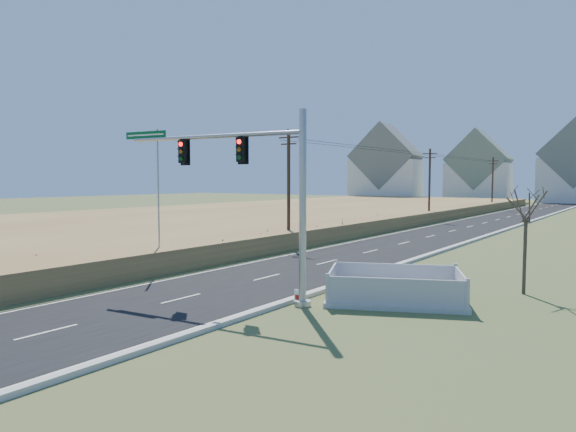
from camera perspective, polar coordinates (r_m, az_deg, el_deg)
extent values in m
plane|color=#4B5B2C|center=(24.24, -8.25, -8.32)|extent=(260.00, 260.00, 0.00)
cube|color=black|center=(69.19, 21.87, -0.50)|extent=(8.00, 180.00, 0.06)
cube|color=#B2AFA8|center=(68.31, 25.25, -0.60)|extent=(0.30, 180.00, 0.18)
cube|color=#A78D4B|center=(70.06, 0.37, 0.35)|extent=(38.00, 110.00, 1.30)
cylinder|color=#422D1E|center=(39.40, 0.07, 3.07)|extent=(0.26, 0.26, 9.00)
cube|color=#422D1E|center=(39.53, 0.07, 8.73)|extent=(1.80, 0.10, 0.10)
cube|color=#422D1E|center=(39.49, 0.07, 8.01)|extent=(1.40, 0.10, 0.10)
cylinder|color=#422D1E|center=(66.12, 15.44, 3.32)|extent=(0.26, 0.26, 9.00)
cube|color=#422D1E|center=(66.20, 15.51, 6.70)|extent=(1.80, 0.10, 0.10)
cube|color=#422D1E|center=(66.18, 15.50, 6.27)|extent=(1.40, 0.10, 0.10)
cylinder|color=#422D1E|center=(94.83, 21.77, 3.36)|extent=(0.26, 0.26, 9.00)
cube|color=#422D1E|center=(94.88, 21.83, 5.71)|extent=(1.80, 0.10, 0.10)
cube|color=#422D1E|center=(94.87, 21.82, 5.41)|extent=(1.40, 0.10, 0.10)
cube|color=silver|center=(129.06, 10.81, 3.90)|extent=(17.38, 13.12, 10.00)
cube|color=slate|center=(129.19, 10.84, 6.52)|extent=(17.69, 13.38, 16.29)
cube|color=silver|center=(129.67, 20.37, 3.50)|extent=(14.66, 10.95, 9.00)
cube|color=slate|center=(129.75, 20.43, 5.89)|extent=(14.93, 11.17, 14.26)
cylinder|color=#9EA0A5|center=(21.34, 1.62, -9.67)|extent=(0.69, 0.69, 0.23)
cylinder|color=#9EA0A5|center=(20.77, 1.64, 0.81)|extent=(0.30, 0.30, 8.00)
cylinder|color=#9EA0A5|center=(23.25, -8.56, 8.73)|extent=(9.10, 1.31, 0.18)
cube|color=black|center=(22.28, -5.23, 7.35)|extent=(0.37, 0.32, 1.05)
cube|color=black|center=(24.20, -11.59, 7.02)|extent=(0.37, 0.32, 1.05)
cube|color=#045423|center=(25.79, -15.54, 8.67)|extent=(2.50, 0.35, 0.34)
cube|color=#B7B5AD|center=(22.75, 11.77, -8.90)|extent=(6.83, 5.96, 0.22)
cube|color=#A8A8AD|center=(20.85, 11.88, -8.27)|extent=(4.94, 2.36, 1.08)
cube|color=#A8A8AD|center=(24.39, 11.72, -6.47)|extent=(4.94, 2.36, 1.08)
cube|color=#A8A8AD|center=(22.73, 4.90, -7.17)|extent=(1.60, 3.31, 1.08)
cube|color=#A8A8AD|center=(22.83, 18.66, -7.32)|extent=(1.60, 3.31, 1.08)
cube|color=white|center=(21.55, 1.28, -8.99)|extent=(0.48, 0.07, 0.59)
cube|color=red|center=(21.53, 1.23, -9.00)|extent=(0.38, 0.04, 0.17)
cylinder|color=#B7B5AD|center=(30.69, -14.07, -5.63)|extent=(0.36, 0.36, 0.16)
cylinder|color=#9EA0A5|center=(30.29, -14.20, 1.75)|extent=(0.10, 0.10, 8.05)
cylinder|color=#4C3F33|center=(25.54, 24.81, -4.15)|extent=(0.16, 0.16, 3.40)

